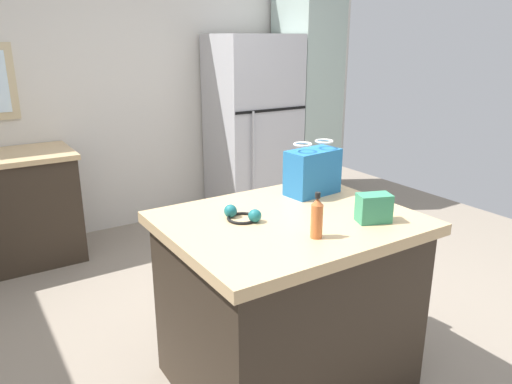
{
  "coord_description": "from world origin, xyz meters",
  "views": [
    {
      "loc": [
        -1.48,
        -2.16,
        1.74
      ],
      "look_at": [
        -0.15,
        -0.09,
        0.96
      ],
      "focal_mm": 34.12,
      "sensor_mm": 36.0,
      "label": 1
    }
  ],
  "objects_px": {
    "kitchen_island": "(288,300)",
    "shopping_bag": "(313,171)",
    "tall_cabinet": "(306,101)",
    "bottle": "(317,218)",
    "refrigerator": "(253,128)",
    "ear_defenders": "(242,215)",
    "small_box": "(374,208)"
  },
  "relations": [
    {
      "from": "kitchen_island",
      "to": "shopping_bag",
      "type": "distance_m",
      "value": 0.71
    },
    {
      "from": "tall_cabinet",
      "to": "bottle",
      "type": "relative_size",
      "value": 10.81
    },
    {
      "from": "kitchen_island",
      "to": "shopping_bag",
      "type": "bearing_deg",
      "value": 35.88
    },
    {
      "from": "kitchen_island",
      "to": "tall_cabinet",
      "type": "bearing_deg",
      "value": 50.29
    },
    {
      "from": "refrigerator",
      "to": "bottle",
      "type": "distance_m",
      "value": 2.87
    },
    {
      "from": "refrigerator",
      "to": "shopping_bag",
      "type": "height_order",
      "value": "refrigerator"
    },
    {
      "from": "kitchen_island",
      "to": "ear_defenders",
      "type": "distance_m",
      "value": 0.53
    },
    {
      "from": "refrigerator",
      "to": "ear_defenders",
      "type": "relative_size",
      "value": 8.81
    },
    {
      "from": "bottle",
      "to": "kitchen_island",
      "type": "bearing_deg",
      "value": 79.49
    },
    {
      "from": "shopping_bag",
      "to": "tall_cabinet",
      "type": "bearing_deg",
      "value": 52.54
    },
    {
      "from": "refrigerator",
      "to": "tall_cabinet",
      "type": "distance_m",
      "value": 0.7
    },
    {
      "from": "kitchen_island",
      "to": "small_box",
      "type": "distance_m",
      "value": 0.65
    },
    {
      "from": "refrigerator",
      "to": "kitchen_island",
      "type": "bearing_deg",
      "value": -118.43
    },
    {
      "from": "kitchen_island",
      "to": "small_box",
      "type": "xyz_separation_m",
      "value": [
        0.3,
        -0.26,
        0.52
      ]
    },
    {
      "from": "tall_cabinet",
      "to": "shopping_bag",
      "type": "height_order",
      "value": "tall_cabinet"
    },
    {
      "from": "ear_defenders",
      "to": "bottle",
      "type": "bearing_deg",
      "value": -66.44
    },
    {
      "from": "kitchen_island",
      "to": "ear_defenders",
      "type": "bearing_deg",
      "value": 154.09
    },
    {
      "from": "kitchen_island",
      "to": "small_box",
      "type": "relative_size",
      "value": 7.61
    },
    {
      "from": "shopping_bag",
      "to": "small_box",
      "type": "relative_size",
      "value": 2.0
    },
    {
      "from": "shopping_bag",
      "to": "kitchen_island",
      "type": "bearing_deg",
      "value": -144.12
    },
    {
      "from": "small_box",
      "to": "bottle",
      "type": "xyz_separation_m",
      "value": [
        -0.35,
        -0.0,
        0.02
      ]
    },
    {
      "from": "ear_defenders",
      "to": "refrigerator",
      "type": "bearing_deg",
      "value": 56.6
    },
    {
      "from": "small_box",
      "to": "bottle",
      "type": "distance_m",
      "value": 0.35
    },
    {
      "from": "refrigerator",
      "to": "ear_defenders",
      "type": "distance_m",
      "value": 2.63
    },
    {
      "from": "refrigerator",
      "to": "ear_defenders",
      "type": "height_order",
      "value": "refrigerator"
    },
    {
      "from": "shopping_bag",
      "to": "ear_defenders",
      "type": "relative_size",
      "value": 1.54
    },
    {
      "from": "tall_cabinet",
      "to": "small_box",
      "type": "bearing_deg",
      "value": -122.19
    },
    {
      "from": "tall_cabinet",
      "to": "bottle",
      "type": "xyz_separation_m",
      "value": [
        -1.96,
        -2.56,
        -0.11
      ]
    },
    {
      "from": "small_box",
      "to": "ear_defenders",
      "type": "relative_size",
      "value": 0.77
    },
    {
      "from": "kitchen_island",
      "to": "tall_cabinet",
      "type": "height_order",
      "value": "tall_cabinet"
    },
    {
      "from": "ear_defenders",
      "to": "kitchen_island",
      "type": "bearing_deg",
      "value": -25.91
    },
    {
      "from": "shopping_bag",
      "to": "small_box",
      "type": "height_order",
      "value": "shopping_bag"
    }
  ]
}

